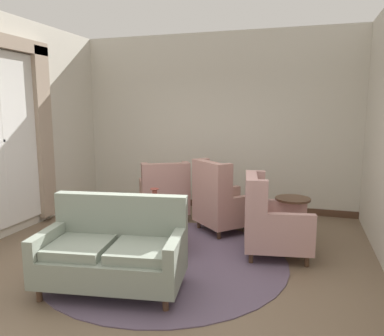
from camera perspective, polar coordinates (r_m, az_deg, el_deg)
ground at (r=4.60m, az=-5.52°, el=-15.23°), size 8.32×8.32×0.00m
wall_back at (r=7.03m, az=3.60°, el=7.00°), size 5.41×0.08×3.26m
wall_left at (r=6.38m, az=-24.96°, el=5.95°), size 0.08×4.16×3.26m
baseboard_back at (r=7.21m, az=3.38°, el=-5.60°), size 5.25×0.03×0.12m
area_rug at (r=4.85m, az=-4.13°, el=-13.79°), size 3.06×3.06×0.01m
window_with_curtains at (r=6.00m, az=-26.97°, el=5.28°), size 0.12×1.97×2.84m
coffee_table at (r=4.99m, az=-5.23°, el=-8.08°), size 0.77×0.77×0.53m
porcelain_vase at (r=4.94m, az=-5.75°, el=-5.24°), size 0.15×0.15×0.32m
settee at (r=4.08m, az=-12.00°, el=-12.48°), size 1.58×1.00×0.96m
armchair_far_left at (r=4.93m, az=12.01°, el=-8.13°), size 0.94×0.89×1.06m
armchair_near_window at (r=5.76m, az=4.73°, el=-5.32°), size 1.14×1.14×1.12m
armchair_near_sideboard at (r=6.37m, az=-4.28°, el=-4.10°), size 1.07×1.08×1.01m
side_table at (r=5.32m, az=15.13°, el=-7.34°), size 0.48×0.48×0.69m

